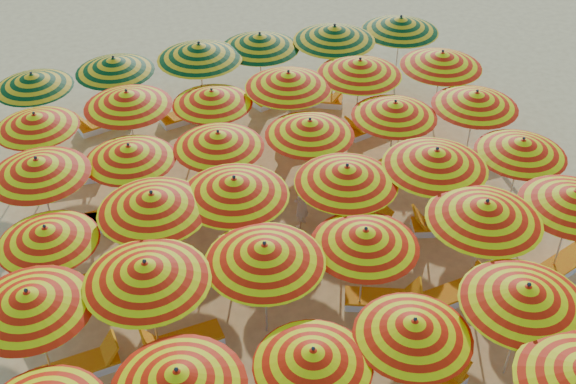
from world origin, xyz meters
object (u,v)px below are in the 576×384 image
object	(u,v)px
lounger_28	(275,97)
umbrella_17	(574,199)
umbrella_24	(38,167)
lounger_12	(571,259)
umbrella_21	(347,175)
umbrella_41	(400,24)
umbrella_13	(146,272)
umbrella_31	(127,99)
umbrella_25	(129,153)
umbrella_30	(35,121)
umbrella_19	(152,202)
umbrella_28	(395,109)
umbrella_39	(260,41)
lounger_18	(79,224)
lounger_21	(369,174)
lounger_11	(454,294)
lounger_20	(243,196)
umbrella_35	(442,59)
beachgoer_b	(190,202)
lounger_10	(384,300)
umbrella_9	(414,328)
lounger_26	(104,123)
umbrella_10	(526,295)
umbrella_22	(436,158)
umbrella_23	(522,147)
umbrella_38	(199,51)
umbrella_14	(265,253)
umbrella_32	(212,97)
umbrella_36	(33,81)
umbrella_26	(218,140)
lounger_29	(318,100)
umbrella_29	(476,99)
lounger_23	(72,176)
lounger_13	(85,286)
umbrella_40	(334,33)
umbrella_20	(234,187)
lounger_16	(443,226)
umbrella_12	(29,300)
lounger_17	(484,209)
lounger_15	(361,233)
umbrella_16	(485,211)
lounger_22	(482,157)
lounger_24	(304,141)
umbrella_27	(310,127)
umbrella_7	(178,379)
umbrella_8	(313,357)
umbrella_15	(365,238)
umbrella_37	(114,65)
umbrella_34	(360,67)
lounger_19	(120,214)

from	to	relation	value
lounger_28	umbrella_17	bearing A→B (deg)	92.41
umbrella_24	lounger_12	world-z (taller)	umbrella_24
umbrella_21	umbrella_41	xyz separation A→B (m)	(4.36, 7.20, 0.03)
umbrella_13	umbrella_31	xyz separation A→B (m)	(0.31, 7.04, -0.13)
umbrella_25	umbrella_30	bearing A→B (deg)	135.16
umbrella_19	umbrella_28	bearing A→B (deg)	19.90
umbrella_39	lounger_18	world-z (taller)	umbrella_39
lounger_21	lounger_11	bearing A→B (deg)	74.15
lounger_20	umbrella_19	bearing A→B (deg)	-158.33
umbrella_24	umbrella_41	distance (m)	12.36
umbrella_35	beachgoer_b	xyz separation A→B (m)	(-8.16, -2.64, -1.66)
umbrella_19	lounger_10	distance (m)	5.76
umbrella_9	lounger_26	size ratio (longest dim) A/B	1.41
umbrella_19	umbrella_35	xyz separation A→B (m)	(9.18, 4.57, -0.06)
umbrella_10	lounger_28	xyz separation A→B (m)	(-1.80, 12.08, -2.21)
umbrella_22	umbrella_23	xyz separation A→B (m)	(2.46, 0.17, -0.24)
umbrella_24	umbrella_38	size ratio (longest dim) A/B	1.01
lounger_26	lounger_12	bearing A→B (deg)	120.62
umbrella_14	lounger_11	world-z (taller)	umbrella_14
umbrella_32	umbrella_36	distance (m)	5.35
umbrella_9	umbrella_26	size ratio (longest dim) A/B	0.85
lounger_29	umbrella_29	bearing A→B (deg)	-31.38
umbrella_19	lounger_28	xyz separation A→B (m)	(4.74, 7.31, -2.22)
umbrella_41	lounger_23	size ratio (longest dim) A/B	1.63
umbrella_39	umbrella_24	bearing A→B (deg)	-143.34
umbrella_32	umbrella_25	bearing A→B (deg)	-139.27
umbrella_19	lounger_13	xyz separation A→B (m)	(-1.84, 0.08, -2.22)
umbrella_40	umbrella_20	bearing A→B (deg)	-124.59
umbrella_36	lounger_16	distance (m)	12.32
umbrella_25	umbrella_12	bearing A→B (deg)	-116.82
lounger_13	umbrella_20	bearing A→B (deg)	161.19
lounger_17	lounger_15	bearing A→B (deg)	16.83
umbrella_10	umbrella_16	distance (m)	2.48
umbrella_21	lounger_22	size ratio (longest dim) A/B	1.81
lounger_20	lounger_24	size ratio (longest dim) A/B	1.02
umbrella_20	umbrella_23	distance (m)	7.36
umbrella_27	umbrella_10	bearing A→B (deg)	-72.50
umbrella_7	umbrella_8	xyz separation A→B (m)	(2.43, -0.04, -0.18)
umbrella_15	umbrella_37	world-z (taller)	umbrella_15
umbrella_40	lounger_28	size ratio (longest dim) A/B	1.66
umbrella_22	umbrella_28	distance (m)	2.68
umbrella_20	umbrella_26	distance (m)	2.27
umbrella_7	umbrella_34	size ratio (longest dim) A/B	1.04
umbrella_35	lounger_23	size ratio (longest dim) A/B	1.85
umbrella_39	lounger_19	bearing A→B (deg)	-137.39
lounger_20	lounger_26	bearing A→B (deg)	103.41
umbrella_32	lounger_12	distance (m)	10.36
umbrella_7	umbrella_29	bearing A→B (deg)	37.44
lounger_13	lounger_19	world-z (taller)	same
beachgoer_b	lounger_11	bearing A→B (deg)	28.69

